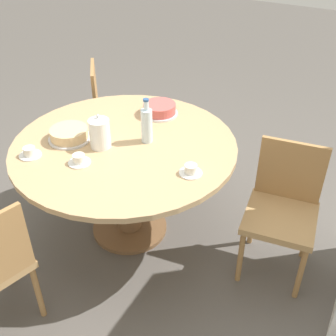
{
  "coord_description": "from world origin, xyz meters",
  "views": [
    {
      "loc": [
        1.87,
        1.34,
        2.14
      ],
      "look_at": [
        0.0,
        0.32,
        0.65
      ],
      "focal_mm": 45.0,
      "sensor_mm": 36.0,
      "label": 1
    }
  ],
  "objects_px": {
    "coffee_pot": "(100,132)",
    "cup_c": "(30,153)",
    "cake_main": "(69,134)",
    "water_bottle": "(147,125)",
    "chair_a": "(283,208)",
    "cake_second": "(159,109)",
    "cup_a": "(79,160)",
    "cup_b": "(191,170)",
    "chair_b": "(113,108)"
  },
  "relations": [
    {
      "from": "coffee_pot",
      "to": "cup_c",
      "type": "xyz_separation_m",
      "value": [
        0.29,
        -0.31,
        -0.08
      ]
    },
    {
      "from": "cake_main",
      "to": "water_bottle",
      "type": "bearing_deg",
      "value": 116.07
    },
    {
      "from": "chair_a",
      "to": "cake_second",
      "type": "height_order",
      "value": "chair_a"
    },
    {
      "from": "cup_a",
      "to": "cake_main",
      "type": "bearing_deg",
      "value": -129.58
    },
    {
      "from": "cake_main",
      "to": "coffee_pot",
      "type": "bearing_deg",
      "value": 96.61
    },
    {
      "from": "cup_b",
      "to": "cake_second",
      "type": "bearing_deg",
      "value": -136.73
    },
    {
      "from": "chair_a",
      "to": "cup_c",
      "type": "relative_size",
      "value": 6.37
    },
    {
      "from": "cake_second",
      "to": "cup_a",
      "type": "xyz_separation_m",
      "value": [
        0.77,
        -0.11,
        -0.01
      ]
    },
    {
      "from": "cup_a",
      "to": "water_bottle",
      "type": "bearing_deg",
      "value": 151.29
    },
    {
      "from": "water_bottle",
      "to": "cup_c",
      "type": "distance_m",
      "value": 0.73
    },
    {
      "from": "coffee_pot",
      "to": "cake_second",
      "type": "xyz_separation_m",
      "value": [
        -0.56,
        0.11,
        -0.06
      ]
    },
    {
      "from": "cake_main",
      "to": "cup_a",
      "type": "bearing_deg",
      "value": 50.42
    },
    {
      "from": "coffee_pot",
      "to": "cup_a",
      "type": "bearing_deg",
      "value": -0.32
    },
    {
      "from": "cup_b",
      "to": "cup_c",
      "type": "distance_m",
      "value": 0.98
    },
    {
      "from": "cake_second",
      "to": "cup_b",
      "type": "xyz_separation_m",
      "value": [
        0.55,
        0.52,
        -0.01
      ]
    },
    {
      "from": "cup_c",
      "to": "cup_b",
      "type": "bearing_deg",
      "value": 107.82
    },
    {
      "from": "coffee_pot",
      "to": "cake_main",
      "type": "bearing_deg",
      "value": -83.39
    },
    {
      "from": "water_bottle",
      "to": "cake_second",
      "type": "relative_size",
      "value": 1.13
    },
    {
      "from": "cup_c",
      "to": "water_bottle",
      "type": "bearing_deg",
      "value": 132.39
    },
    {
      "from": "chair_a",
      "to": "cake_second",
      "type": "bearing_deg",
      "value": 157.94
    },
    {
      "from": "chair_a",
      "to": "chair_b",
      "type": "distance_m",
      "value": 1.78
    },
    {
      "from": "chair_b",
      "to": "cup_b",
      "type": "height_order",
      "value": "chair_b"
    },
    {
      "from": "chair_a",
      "to": "cup_b",
      "type": "height_order",
      "value": "chair_a"
    },
    {
      "from": "chair_a",
      "to": "cake_second",
      "type": "distance_m",
      "value": 1.09
    },
    {
      "from": "water_bottle",
      "to": "cup_b",
      "type": "distance_m",
      "value": 0.45
    },
    {
      "from": "water_bottle",
      "to": "cup_b",
      "type": "bearing_deg",
      "value": 64.94
    },
    {
      "from": "water_bottle",
      "to": "cup_c",
      "type": "height_order",
      "value": "water_bottle"
    },
    {
      "from": "chair_a",
      "to": "cake_second",
      "type": "relative_size",
      "value": 3.29
    },
    {
      "from": "water_bottle",
      "to": "cake_main",
      "type": "xyz_separation_m",
      "value": [
        0.22,
        -0.45,
        -0.08
      ]
    },
    {
      "from": "chair_a",
      "to": "cup_c",
      "type": "height_order",
      "value": "chair_a"
    },
    {
      "from": "chair_a",
      "to": "cup_c",
      "type": "bearing_deg",
      "value": -165.17
    },
    {
      "from": "chair_b",
      "to": "cup_b",
      "type": "xyz_separation_m",
      "value": [
        0.88,
        1.18,
        0.29
      ]
    },
    {
      "from": "cake_second",
      "to": "cup_a",
      "type": "height_order",
      "value": "cake_second"
    },
    {
      "from": "cup_a",
      "to": "cake_second",
      "type": "bearing_deg",
      "value": 172.06
    },
    {
      "from": "water_bottle",
      "to": "cup_c",
      "type": "xyz_separation_m",
      "value": [
        0.49,
        -0.54,
        -0.1
      ]
    },
    {
      "from": "chair_b",
      "to": "water_bottle",
      "type": "bearing_deg",
      "value": -168.48
    },
    {
      "from": "coffee_pot",
      "to": "cup_b",
      "type": "xyz_separation_m",
      "value": [
        -0.01,
        0.62,
        -0.08
      ]
    },
    {
      "from": "coffee_pot",
      "to": "cup_b",
      "type": "relative_size",
      "value": 1.67
    },
    {
      "from": "chair_b",
      "to": "cup_b",
      "type": "distance_m",
      "value": 1.5
    },
    {
      "from": "water_bottle",
      "to": "cup_a",
      "type": "distance_m",
      "value": 0.48
    },
    {
      "from": "cake_main",
      "to": "cup_c",
      "type": "height_order",
      "value": "cake_main"
    },
    {
      "from": "chair_b",
      "to": "coffee_pot",
      "type": "distance_m",
      "value": 1.11
    },
    {
      "from": "chair_b",
      "to": "cup_c",
      "type": "xyz_separation_m",
      "value": [
        1.18,
        0.24,
        0.29
      ]
    },
    {
      "from": "chair_a",
      "to": "cup_c",
      "type": "distance_m",
      "value": 1.57
    },
    {
      "from": "cake_second",
      "to": "chair_b",
      "type": "bearing_deg",
      "value": -116.76
    },
    {
      "from": "chair_b",
      "to": "cup_a",
      "type": "bearing_deg",
      "value": 169.98
    },
    {
      "from": "cup_b",
      "to": "chair_b",
      "type": "bearing_deg",
      "value": -126.84
    },
    {
      "from": "chair_b",
      "to": "coffee_pot",
      "type": "height_order",
      "value": "coffee_pot"
    },
    {
      "from": "coffee_pot",
      "to": "cake_second",
      "type": "distance_m",
      "value": 0.57
    },
    {
      "from": "water_bottle",
      "to": "cup_c",
      "type": "relative_size",
      "value": 2.2
    }
  ]
}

